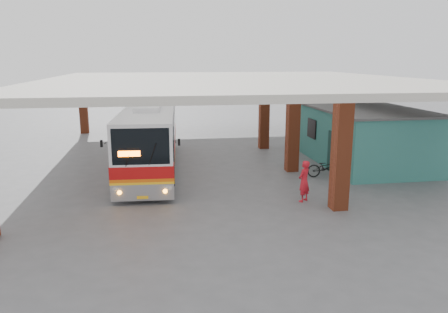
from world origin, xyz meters
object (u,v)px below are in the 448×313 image
coach_bus (150,137)px  motorcycle (327,167)px  pedestrian (304,181)px  red_chair (290,144)px

coach_bus → motorcycle: 9.18m
motorcycle → pedestrian: pedestrian is taller
motorcycle → coach_bus: bearing=78.7°
pedestrian → motorcycle: bearing=-164.3°
coach_bus → red_chair: size_ratio=15.51×
coach_bus → red_chair: (8.78, 3.65, -1.38)m
motorcycle → red_chair: bearing=6.4°
coach_bus → pedestrian: coach_bus is taller
motorcycle → red_chair: size_ratio=2.44×
coach_bus → pedestrian: size_ratio=7.07×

